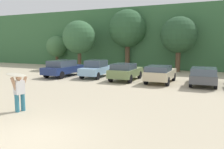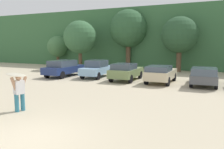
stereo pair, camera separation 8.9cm
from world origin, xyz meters
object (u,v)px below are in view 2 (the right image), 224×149
(parked_car_navy, at_px, (64,68))
(parked_car_dark_gray, at_px, (204,76))
(parked_car_champagne, at_px, (161,73))
(person_adult, at_px, (19,91))
(parked_car_olive_green, at_px, (126,71))
(surfboard_cream, at_px, (15,75))
(parked_car_sky_blue, at_px, (97,69))

(parked_car_navy, distance_m, parked_car_dark_gray, 12.68)
(parked_car_champagne, xyz_separation_m, parked_car_dark_gray, (3.24, 0.11, -0.02))
(person_adult, bearing_deg, parked_car_navy, -48.19)
(parked_car_olive_green, relative_size, surfboard_cream, 2.31)
(parked_car_champagne, relative_size, person_adult, 2.42)
(parked_car_navy, xyz_separation_m, parked_car_olive_green, (6.40, 0.11, -0.05))
(parked_car_sky_blue, distance_m, person_adult, 11.58)
(parked_car_sky_blue, xyz_separation_m, person_adult, (2.07, -11.39, 0.13))
(parked_car_sky_blue, height_order, person_adult, person_adult)
(parked_car_navy, relative_size, parked_car_olive_green, 1.13)
(parked_car_olive_green, bearing_deg, surfboard_cream, 172.54)
(parked_car_olive_green, height_order, parked_car_dark_gray, parked_car_olive_green)
(parked_car_navy, distance_m, parked_car_champagne, 9.44)
(parked_car_navy, distance_m, parked_car_sky_blue, 3.28)
(surfboard_cream, bearing_deg, parked_car_olive_green, -77.14)
(person_adult, height_order, surfboard_cream, surfboard_cream)
(person_adult, bearing_deg, parked_car_sky_blue, -64.20)
(parked_car_navy, distance_m, person_adult, 11.86)
(parked_car_sky_blue, xyz_separation_m, parked_car_dark_gray, (9.50, -0.67, -0.07))
(parked_car_sky_blue, relative_size, parked_car_dark_gray, 0.93)
(parked_car_olive_green, distance_m, person_adult, 10.79)
(parked_car_dark_gray, xyz_separation_m, surfboard_cream, (-7.50, -10.81, 0.95))
(parked_car_champagne, height_order, parked_car_dark_gray, parked_car_champagne)
(parked_car_sky_blue, xyz_separation_m, surfboard_cream, (2.00, -11.48, 0.89))
(parked_car_olive_green, height_order, person_adult, person_adult)
(parked_car_olive_green, bearing_deg, parked_car_dark_gray, -91.14)
(parked_car_navy, xyz_separation_m, person_adult, (5.26, -10.63, 0.12))
(parked_car_navy, xyz_separation_m, parked_car_sky_blue, (3.19, 0.76, -0.01))
(person_adult, bearing_deg, parked_car_dark_gray, -109.22)
(parked_car_sky_blue, bearing_deg, surfboard_cream, -173.84)
(parked_car_navy, height_order, parked_car_sky_blue, parked_car_sky_blue)
(person_adult, bearing_deg, surfboard_cream, 64.49)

